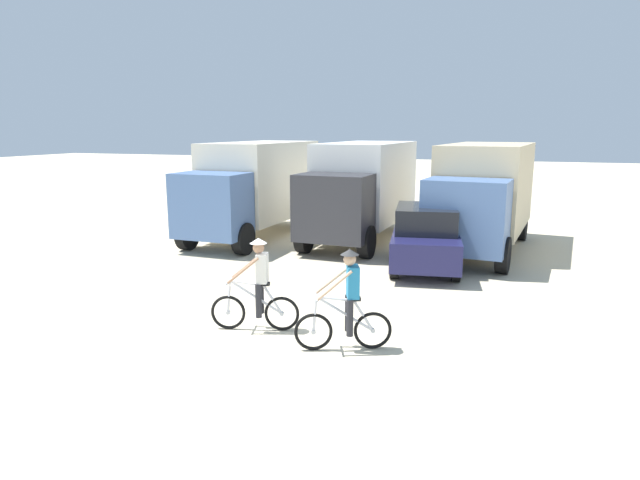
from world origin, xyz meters
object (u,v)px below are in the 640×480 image
at_px(cyclist_orange_shirt, 257,288).
at_px(box_truck_white_box, 362,186).
at_px(sedan_parked, 426,237).
at_px(box_truck_cream_rv, 254,185).
at_px(cyclist_cowboy_hat, 347,304).
at_px(box_truck_tan_camper, 483,192).

bearing_deg(cyclist_orange_shirt, box_truck_white_box, 92.65).
bearing_deg(sedan_parked, box_truck_cream_rv, 158.27).
height_order(sedan_parked, cyclist_cowboy_hat, cyclist_cowboy_hat).
bearing_deg(cyclist_cowboy_hat, box_truck_cream_rv, 124.37).
xyz_separation_m(box_truck_white_box, sedan_parked, (2.74, -3.38, -0.99)).
bearing_deg(box_truck_cream_rv, cyclist_orange_shirt, -63.89).
bearing_deg(sedan_parked, cyclist_cowboy_hat, -93.84).
relative_size(box_truck_tan_camper, sedan_parked, 1.57).
distance_m(box_truck_tan_camper, cyclist_cowboy_hat, 9.44).
distance_m(cyclist_orange_shirt, cyclist_cowboy_hat, 1.93).
distance_m(box_truck_cream_rv, cyclist_cowboy_hat, 10.78).
xyz_separation_m(box_truck_cream_rv, box_truck_white_box, (3.73, 0.80, 0.00)).
xyz_separation_m(box_truck_tan_camper, sedan_parked, (-1.33, -2.94, -0.99)).
xyz_separation_m(box_truck_cream_rv, sedan_parked, (6.48, -2.58, -0.99)).
xyz_separation_m(box_truck_cream_rv, cyclist_cowboy_hat, (6.06, -8.86, -1.03)).
bearing_deg(box_truck_white_box, cyclist_cowboy_hat, -76.47).
distance_m(box_truck_tan_camper, cyclist_orange_shirt, 9.63).
xyz_separation_m(sedan_parked, cyclist_cowboy_hat, (-0.42, -6.27, -0.04)).
xyz_separation_m(box_truck_tan_camper, cyclist_orange_shirt, (-3.64, -8.86, -1.03)).
bearing_deg(box_truck_cream_rv, cyclist_cowboy_hat, -55.63).
bearing_deg(cyclist_orange_shirt, sedan_parked, 68.63).
distance_m(box_truck_white_box, cyclist_cowboy_hat, 9.98).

